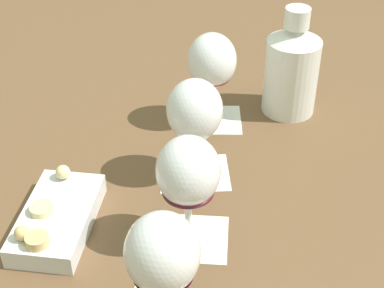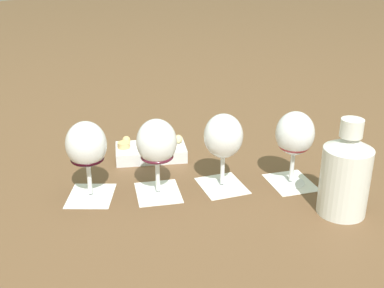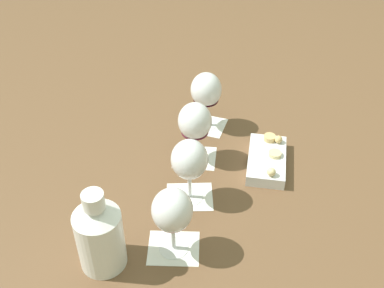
{
  "view_description": "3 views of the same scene",
  "coord_description": "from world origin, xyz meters",
  "px_view_note": "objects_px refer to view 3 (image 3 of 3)",
  "views": [
    {
      "loc": [
        0.62,
        -0.27,
        0.6
      ],
      "look_at": [
        -0.0,
        -0.0,
        0.11
      ],
      "focal_mm": 55.0,
      "sensor_mm": 36.0,
      "label": 1
    },
    {
      "loc": [
        0.61,
        0.73,
        0.51
      ],
      "look_at": [
        -0.0,
        -0.0,
        0.11
      ],
      "focal_mm": 45.0,
      "sensor_mm": 36.0,
      "label": 2
    },
    {
      "loc": [
        -0.83,
        0.33,
        0.85
      ],
      "look_at": [
        -0.0,
        -0.0,
        0.11
      ],
      "focal_mm": 45.0,
      "sensor_mm": 36.0,
      "label": 3
    }
  ],
  "objects_px": {
    "wine_glass_2": "(195,123)",
    "ceramic_vase": "(99,234)",
    "wine_glass_0": "(172,213)",
    "wine_glass_1": "(189,162)",
    "snack_dish": "(267,160)",
    "wine_glass_3": "(206,92)"
  },
  "relations": [
    {
      "from": "wine_glass_2",
      "to": "ceramic_vase",
      "type": "relative_size",
      "value": 0.84
    },
    {
      "from": "wine_glass_0",
      "to": "ceramic_vase",
      "type": "height_order",
      "value": "ceramic_vase"
    },
    {
      "from": "wine_glass_1",
      "to": "ceramic_vase",
      "type": "xyz_separation_m",
      "value": [
        -0.11,
        0.24,
        -0.03
      ]
    },
    {
      "from": "ceramic_vase",
      "to": "snack_dish",
      "type": "distance_m",
      "value": 0.5
    },
    {
      "from": "ceramic_vase",
      "to": "wine_glass_1",
      "type": "bearing_deg",
      "value": -65.46
    },
    {
      "from": "wine_glass_0",
      "to": "wine_glass_2",
      "type": "bearing_deg",
      "value": -30.63
    },
    {
      "from": "wine_glass_3",
      "to": "ceramic_vase",
      "type": "relative_size",
      "value": 0.84
    },
    {
      "from": "wine_glass_1",
      "to": "snack_dish",
      "type": "relative_size",
      "value": 0.85
    },
    {
      "from": "wine_glass_2",
      "to": "wine_glass_0",
      "type": "bearing_deg",
      "value": 149.37
    },
    {
      "from": "wine_glass_0",
      "to": "ceramic_vase",
      "type": "relative_size",
      "value": 0.84
    },
    {
      "from": "wine_glass_3",
      "to": "ceramic_vase",
      "type": "xyz_separation_m",
      "value": [
        -0.36,
        0.39,
        -0.03
      ]
    },
    {
      "from": "wine_glass_0",
      "to": "wine_glass_3",
      "type": "xyz_separation_m",
      "value": [
        0.39,
        -0.24,
        0.0
      ]
    },
    {
      "from": "ceramic_vase",
      "to": "wine_glass_3",
      "type": "bearing_deg",
      "value": -46.98
    },
    {
      "from": "wine_glass_3",
      "to": "ceramic_vase",
      "type": "height_order",
      "value": "ceramic_vase"
    },
    {
      "from": "wine_glass_3",
      "to": "snack_dish",
      "type": "height_order",
      "value": "wine_glass_3"
    },
    {
      "from": "wine_glass_2",
      "to": "wine_glass_3",
      "type": "distance_m",
      "value": 0.15
    },
    {
      "from": "wine_glass_3",
      "to": "snack_dish",
      "type": "relative_size",
      "value": 0.85
    },
    {
      "from": "wine_glass_0",
      "to": "snack_dish",
      "type": "distance_m",
      "value": 0.38
    },
    {
      "from": "wine_glass_1",
      "to": "wine_glass_3",
      "type": "distance_m",
      "value": 0.29
    },
    {
      "from": "wine_glass_0",
      "to": "wine_glass_3",
      "type": "relative_size",
      "value": 1.0
    },
    {
      "from": "snack_dish",
      "to": "wine_glass_1",
      "type": "bearing_deg",
      "value": 98.66
    },
    {
      "from": "wine_glass_2",
      "to": "ceramic_vase",
      "type": "distance_m",
      "value": 0.39
    }
  ]
}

